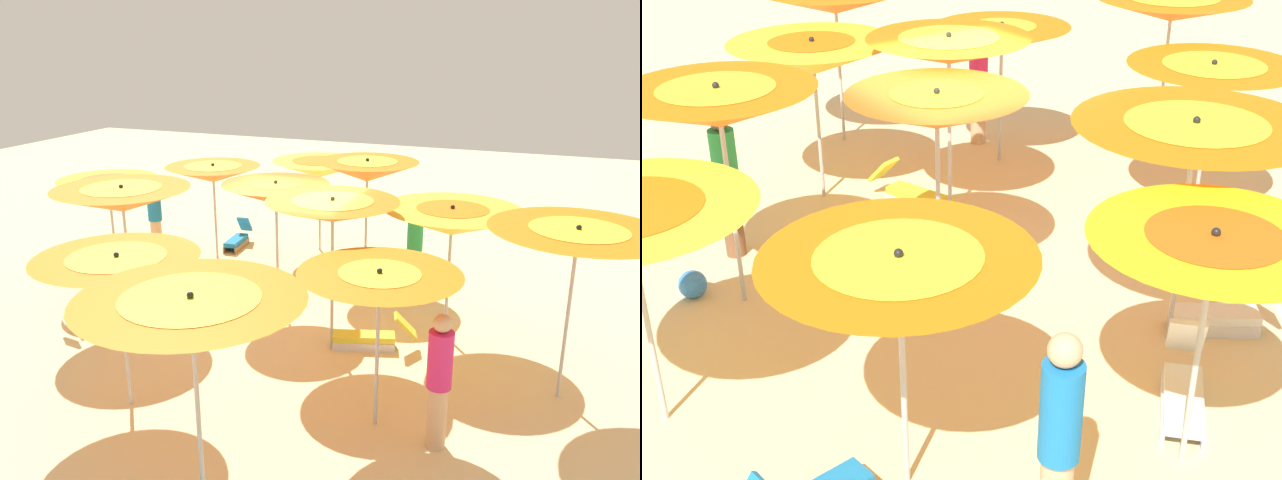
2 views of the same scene
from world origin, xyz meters
TOP-DOWN VIEW (x-y plane):
  - ground at (0.00, 0.00)m, footprint 37.47×37.47m
  - beach_umbrella_0 at (-1.05, 4.50)m, footprint 2.24×2.24m
  - beach_umbrella_1 at (-2.28, 2.32)m, footprint 2.01×2.01m
  - beach_umbrella_2 at (-4.46, 0.78)m, footprint 2.30×2.30m
  - beach_umbrella_3 at (0.95, 3.07)m, footprint 2.11×2.11m
  - beach_umbrella_4 at (-1.02, 0.52)m, footprint 2.03×2.03m
  - beach_umbrella_5 at (-2.64, -0.53)m, footprint 2.20×2.20m
  - beach_umbrella_6 at (2.66, 0.72)m, footprint 2.29×2.29m
  - beach_umbrella_7 at (0.46, -0.66)m, footprint 1.90×1.90m
  - beach_umbrella_8 at (-0.61, -2.56)m, footprint 2.01×2.01m
  - beach_umbrella_9 at (4.00, -0.58)m, footprint 1.91×1.91m
  - beach_umbrella_10 at (2.86, -2.60)m, footprint 2.04×2.04m
  - lounger_0 at (3.53, -0.06)m, footprint 1.11×1.17m
  - lounger_1 at (2.88, 1.28)m, footprint 0.95×1.10m
  - lounger_2 at (-1.34, 5.13)m, footprint 0.99×1.17m
  - lounger_3 at (-1.60, 0.32)m, footprint 1.36×0.70m
  - beachgoer_0 at (4.08, -2.10)m, footprint 0.30×0.30m
  - beachgoer_1 at (-1.70, -2.21)m, footprint 0.30×0.30m
  - beachgoer_2 at (-3.10, 2.51)m, footprint 0.30×0.30m
  - beach_ball at (-1.01, -3.00)m, footprint 0.32×0.32m

SIDE VIEW (x-z plane):
  - ground at x=0.00m, z-range -0.04..0.00m
  - beach_ball at x=-1.01m, z-range 0.00..0.32m
  - lounger_1 at x=2.88m, z-range -0.10..0.50m
  - lounger_3 at x=-1.60m, z-range -0.10..0.49m
  - lounger_2 at x=-1.34m, z-range -0.07..0.47m
  - lounger_0 at x=3.53m, z-range -0.14..0.58m
  - beachgoer_2 at x=-3.10m, z-range 0.04..1.80m
  - beachgoer_1 at x=-1.70m, z-range 0.05..1.90m
  - beachgoer_0 at x=4.08m, z-range 0.06..1.95m
  - beach_umbrella_1 at x=-2.28m, z-range 0.84..2.98m
  - beach_umbrella_10 at x=2.86m, z-range 0.84..3.00m
  - beach_umbrella_9 at x=4.00m, z-range 0.83..3.03m
  - beach_umbrella_3 at x=0.95m, z-range 0.88..3.06m
  - beach_umbrella_5 at x=-2.64m, z-range 0.86..3.12m
  - beach_umbrella_7 at x=0.46m, z-range 0.94..3.32m
  - beach_umbrella_6 at x=2.66m, z-range 0.95..3.36m
  - beach_umbrella_8 at x=-0.61m, z-range 1.00..3.50m
  - beach_umbrella_2 at x=-4.46m, z-range 1.01..3.50m
  - beach_umbrella_0 at x=-1.05m, z-range 1.02..3.51m
  - beach_umbrella_4 at x=-1.02m, z-range 1.02..3.51m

